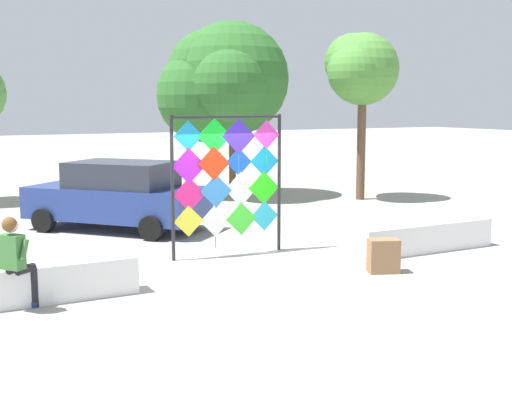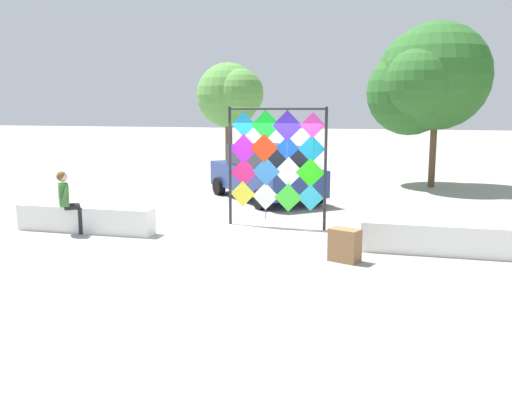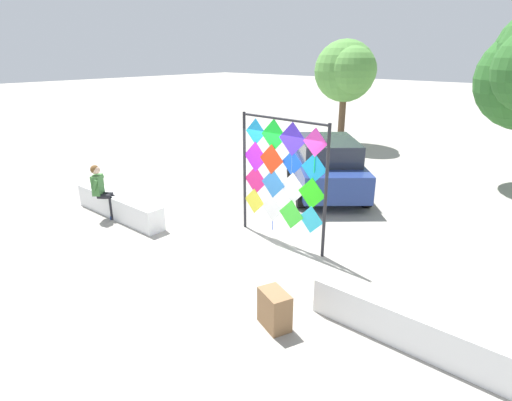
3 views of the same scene
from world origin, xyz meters
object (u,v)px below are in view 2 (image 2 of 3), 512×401
(kite_display_rack, at_px, (276,158))
(seated_vendor, at_px, (68,198))
(parked_car, at_px, (266,172))
(tree_palm_like, at_px, (425,80))
(cardboard_box_large, at_px, (345,245))
(tree_far_right, at_px, (232,95))

(kite_display_rack, xyz_separation_m, seated_vendor, (-4.41, -1.96, -0.81))
(parked_car, xyz_separation_m, tree_palm_like, (4.76, 4.23, 2.95))
(kite_display_rack, relative_size, seated_vendor, 1.99)
(parked_car, relative_size, tree_palm_like, 0.78)
(cardboard_box_large, relative_size, tree_palm_like, 0.11)
(parked_car, distance_m, cardboard_box_large, 7.20)
(seated_vendor, xyz_separation_m, tree_palm_like, (7.99, 10.01, 2.96))
(kite_display_rack, bearing_deg, tree_palm_like, 66.02)
(kite_display_rack, xyz_separation_m, tree_far_right, (-4.29, 10.38, 1.70))
(seated_vendor, height_order, parked_car, parked_car)
(parked_car, bearing_deg, kite_display_rack, -72.90)
(kite_display_rack, height_order, parked_car, kite_display_rack)
(seated_vendor, distance_m, parked_car, 6.62)
(kite_display_rack, height_order, tree_palm_like, tree_palm_like)
(cardboard_box_large, bearing_deg, kite_display_rack, 125.80)
(kite_display_rack, distance_m, seated_vendor, 4.89)
(seated_vendor, height_order, tree_palm_like, tree_palm_like)
(kite_display_rack, bearing_deg, tree_far_right, 112.43)
(kite_display_rack, relative_size, tree_far_right, 0.61)
(seated_vendor, bearing_deg, parked_car, 60.80)
(kite_display_rack, distance_m, tree_palm_like, 9.07)
(parked_car, bearing_deg, cardboard_box_large, -64.48)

